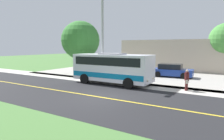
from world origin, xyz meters
name	(u,v)px	position (x,y,z in m)	size (l,w,h in m)	color
ground_plane	(100,97)	(0.00, 0.00, 0.00)	(120.00, 120.00, 0.00)	#477238
road_surface	(100,97)	(0.00, 0.00, 0.00)	(8.00, 100.00, 0.01)	black
sidewalk	(133,84)	(-5.20, 0.00, 0.00)	(2.40, 100.00, 0.01)	#B2ADA3
parking_lot_surface	(185,77)	(-12.40, 3.00, 0.00)	(14.00, 36.00, 0.01)	#9E9991
road_centre_line	(100,97)	(0.00, 0.00, 0.01)	(0.16, 100.00, 0.00)	gold
shuttle_bus_front	(112,67)	(-4.53, -1.77, 1.53)	(2.71, 7.27, 2.78)	white
pedestrian_with_bags	(187,79)	(-5.11, 4.53, 0.86)	(0.72, 0.34, 1.62)	#4C1919
street_light_pole	(102,34)	(-4.88, -3.13, 4.55)	(1.97, 0.24, 8.28)	#9E9EA3
parked_car_near	(172,71)	(-11.42, 1.77, 0.69)	(2.22, 4.50, 1.45)	navy
tree_curbside	(81,40)	(-7.40, -7.81, 4.08)	(4.44, 4.44, 6.31)	brown
commercial_building	(183,54)	(-21.40, 0.91, 2.15)	(10.00, 16.29, 4.30)	#B7A893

